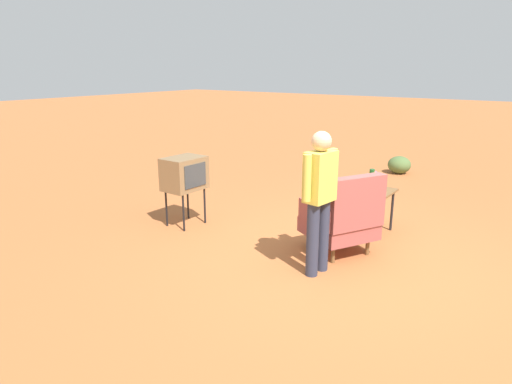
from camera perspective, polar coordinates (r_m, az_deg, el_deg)
name	(u,v)px	position (r m, az deg, el deg)	size (l,w,h in m)	color
ground_plane	(340,260)	(5.69, 10.56, -8.51)	(60.00, 60.00, 0.00)	#AD6033
armchair	(344,217)	(5.71, 11.08, -3.09)	(1.04, 1.05, 1.06)	brown
side_table	(372,196)	(6.57, 14.51, -0.50)	(0.56, 0.56, 0.62)	black
tv_on_stand	(184,174)	(6.67, -9.05, 2.27)	(0.61, 0.47, 1.03)	black
person_standing	(319,194)	(5.02, 8.04, -0.30)	(0.57, 0.27, 1.64)	#2D3347
soda_can_blue	(377,189)	(6.36, 15.09, 0.35)	(0.07, 0.07, 0.12)	blue
bottle_wine_green	(371,180)	(6.41, 14.41, 1.43)	(0.07, 0.07, 0.32)	#1E5623
soda_can_red	(365,180)	(6.82, 13.61, 1.46)	(0.07, 0.07, 0.12)	red
flower_vase	(373,179)	(6.53, 14.57, 1.57)	(0.14, 0.09, 0.27)	silver
shrub_near	(399,165)	(10.49, 17.69, 3.30)	(0.50, 0.50, 0.38)	#516B38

